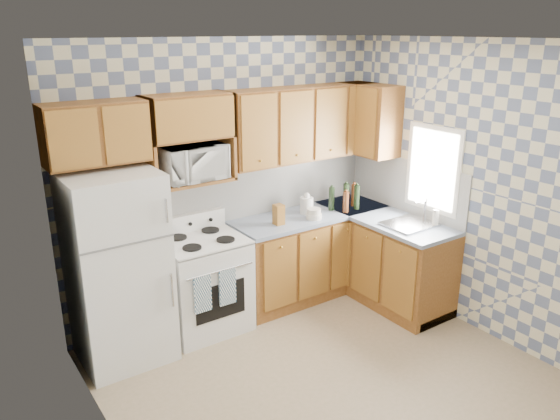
# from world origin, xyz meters

# --- Properties ---
(floor) EXTENTS (3.40, 3.40, 0.00)m
(floor) POSITION_xyz_m (0.00, 0.00, 0.00)
(floor) COLOR #837252
(floor) RESTS_ON ground
(back_wall) EXTENTS (3.40, 0.02, 2.70)m
(back_wall) POSITION_xyz_m (0.00, 1.60, 1.35)
(back_wall) COLOR slate
(back_wall) RESTS_ON ground
(right_wall) EXTENTS (0.02, 3.20, 2.70)m
(right_wall) POSITION_xyz_m (1.70, 0.00, 1.35)
(right_wall) COLOR slate
(right_wall) RESTS_ON ground
(backsplash_back) EXTENTS (2.60, 0.02, 0.56)m
(backsplash_back) POSITION_xyz_m (0.40, 1.59, 1.20)
(backsplash_back) COLOR white
(backsplash_back) RESTS_ON back_wall
(backsplash_right) EXTENTS (0.02, 1.60, 0.56)m
(backsplash_right) POSITION_xyz_m (1.69, 0.80, 1.20)
(backsplash_right) COLOR white
(backsplash_right) RESTS_ON right_wall
(refrigerator) EXTENTS (0.75, 0.70, 1.68)m
(refrigerator) POSITION_xyz_m (-1.27, 1.25, 0.84)
(refrigerator) COLOR silver
(refrigerator) RESTS_ON floor
(stove_body) EXTENTS (0.76, 0.65, 0.90)m
(stove_body) POSITION_xyz_m (-0.47, 1.28, 0.45)
(stove_body) COLOR silver
(stove_body) RESTS_ON floor
(cooktop) EXTENTS (0.76, 0.65, 0.02)m
(cooktop) POSITION_xyz_m (-0.47, 1.28, 0.91)
(cooktop) COLOR silver
(cooktop) RESTS_ON stove_body
(backguard) EXTENTS (0.76, 0.08, 0.17)m
(backguard) POSITION_xyz_m (-0.47, 1.55, 1.00)
(backguard) COLOR silver
(backguard) RESTS_ON cooktop
(dish_towel_left) EXTENTS (0.17, 0.02, 0.35)m
(dish_towel_left) POSITION_xyz_m (-0.65, 0.93, 0.56)
(dish_towel_left) COLOR navy
(dish_towel_left) RESTS_ON stove_body
(dish_towel_right) EXTENTS (0.17, 0.02, 0.35)m
(dish_towel_right) POSITION_xyz_m (-0.40, 0.93, 0.56)
(dish_towel_right) COLOR navy
(dish_towel_right) RESTS_ON stove_body
(base_cabinets_back) EXTENTS (1.75, 0.60, 0.88)m
(base_cabinets_back) POSITION_xyz_m (0.82, 1.30, 0.44)
(base_cabinets_back) COLOR brown
(base_cabinets_back) RESTS_ON floor
(base_cabinets_right) EXTENTS (0.60, 1.60, 0.88)m
(base_cabinets_right) POSITION_xyz_m (1.40, 0.80, 0.44)
(base_cabinets_right) COLOR brown
(base_cabinets_right) RESTS_ON floor
(countertop_back) EXTENTS (1.77, 0.63, 0.04)m
(countertop_back) POSITION_xyz_m (0.82, 1.30, 0.90)
(countertop_back) COLOR slate
(countertop_back) RESTS_ON base_cabinets_back
(countertop_right) EXTENTS (0.63, 1.60, 0.04)m
(countertop_right) POSITION_xyz_m (1.40, 0.80, 0.90)
(countertop_right) COLOR slate
(countertop_right) RESTS_ON base_cabinets_right
(upper_cabinets_back) EXTENTS (1.75, 0.33, 0.74)m
(upper_cabinets_back) POSITION_xyz_m (0.82, 1.44, 1.85)
(upper_cabinets_back) COLOR brown
(upper_cabinets_back) RESTS_ON back_wall
(upper_cabinets_fridge) EXTENTS (0.82, 0.33, 0.50)m
(upper_cabinets_fridge) POSITION_xyz_m (-1.29, 1.44, 1.97)
(upper_cabinets_fridge) COLOR brown
(upper_cabinets_fridge) RESTS_ON back_wall
(upper_cabinets_right) EXTENTS (0.33, 0.70, 0.74)m
(upper_cabinets_right) POSITION_xyz_m (1.53, 1.25, 1.85)
(upper_cabinets_right) COLOR brown
(upper_cabinets_right) RESTS_ON right_wall
(microwave_shelf) EXTENTS (0.80, 0.33, 0.03)m
(microwave_shelf) POSITION_xyz_m (-0.47, 1.44, 1.44)
(microwave_shelf) COLOR brown
(microwave_shelf) RESTS_ON back_wall
(microwave) EXTENTS (0.60, 0.43, 0.32)m
(microwave) POSITION_xyz_m (-0.45, 1.45, 1.61)
(microwave) COLOR silver
(microwave) RESTS_ON microwave_shelf
(sink) EXTENTS (0.48, 0.40, 0.03)m
(sink) POSITION_xyz_m (1.40, 0.45, 0.93)
(sink) COLOR #B7B7BC
(sink) RESTS_ON countertop_right
(window) EXTENTS (0.02, 0.66, 0.86)m
(window) POSITION_xyz_m (1.69, 0.45, 1.45)
(window) COLOR white
(window) RESTS_ON right_wall
(bottle_0) EXTENTS (0.06, 0.06, 0.28)m
(bottle_0) POSITION_xyz_m (1.21, 1.19, 1.06)
(bottle_0) COLOR black
(bottle_0) RESTS_ON countertop_back
(bottle_1) EXTENTS (0.06, 0.06, 0.26)m
(bottle_1) POSITION_xyz_m (1.31, 1.13, 1.05)
(bottle_1) COLOR black
(bottle_1) RESTS_ON countertop_back
(bottle_2) EXTENTS (0.06, 0.06, 0.24)m
(bottle_2) POSITION_xyz_m (1.36, 1.23, 1.04)
(bottle_2) COLOR #5B2D15
(bottle_2) RESTS_ON countertop_back
(bottle_3) EXTENTS (0.06, 0.06, 0.22)m
(bottle_3) POSITION_xyz_m (1.14, 1.11, 1.03)
(bottle_3) COLOR #5B2D15
(bottle_3) RESTS_ON countertop_back
(bottle_4) EXTENTS (0.06, 0.06, 0.25)m
(bottle_4) POSITION_xyz_m (1.06, 1.25, 1.05)
(bottle_4) COLOR black
(bottle_4) RESTS_ON countertop_back
(knife_block) EXTENTS (0.09, 0.09, 0.20)m
(knife_block) POSITION_xyz_m (0.35, 1.20, 1.02)
(knife_block) COLOR brown
(knife_block) RESTS_ON countertop_back
(electric_kettle) EXTENTS (0.14, 0.14, 0.18)m
(electric_kettle) POSITION_xyz_m (0.78, 1.31, 1.01)
(electric_kettle) COLOR silver
(electric_kettle) RESTS_ON countertop_back
(food_containers) EXTENTS (0.16, 0.16, 0.11)m
(food_containers) POSITION_xyz_m (0.74, 1.14, 0.97)
(food_containers) COLOR beige
(food_containers) RESTS_ON countertop_back
(soap_bottle) EXTENTS (0.06, 0.06, 0.17)m
(soap_bottle) POSITION_xyz_m (1.58, 0.28, 1.01)
(soap_bottle) COLOR beige
(soap_bottle) RESTS_ON countertop_right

